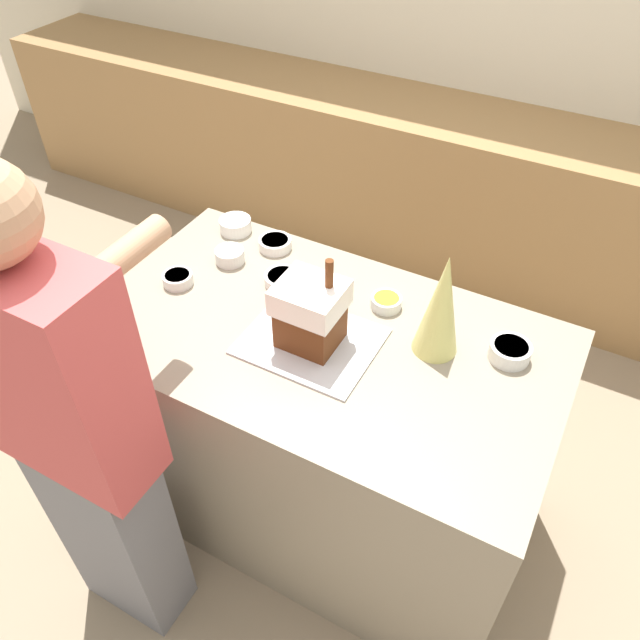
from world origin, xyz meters
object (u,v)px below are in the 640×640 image
candy_bowl_far_left (283,279)px  candy_bowl_center_rear (510,351)px  candy_bowl_near_tray_right (178,278)px  candy_bowl_beside_tree (230,255)px  baking_tray (311,341)px  gingerbread_house (310,313)px  person (81,441)px  candy_bowl_front_corner (386,302)px  candy_bowl_behind_tray (235,225)px  candy_bowl_far_right (275,243)px  decorative_tree (441,305)px

candy_bowl_far_left → candy_bowl_center_rear: 0.77m
candy_bowl_near_tray_right → candy_bowl_beside_tree: bearing=65.8°
baking_tray → candy_bowl_center_rear: 0.59m
baking_tray → candy_bowl_far_left: (-0.22, 0.20, 0.02)m
candy_bowl_far_left → candy_bowl_near_tray_right: 0.35m
gingerbread_house → candy_bowl_center_rear: 0.60m
candy_bowl_near_tray_right → candy_bowl_center_rear: (1.08, 0.19, 0.01)m
candy_bowl_beside_tree → person: size_ratio=0.06×
candy_bowl_front_corner → candy_bowl_behind_tray: 0.68m
candy_bowl_near_tray_right → candy_bowl_far_right: size_ratio=0.86×
candy_bowl_front_corner → candy_bowl_far_left: (-0.35, -0.06, -0.00)m
gingerbread_house → baking_tray: bearing=-150.1°
gingerbread_house → decorative_tree: bearing=24.7°
gingerbread_house → candy_bowl_far_left: (-0.22, 0.20, -0.10)m
candy_bowl_far_right → person: (-0.02, -0.96, -0.05)m
baking_tray → candy_bowl_front_corner: candy_bowl_front_corner is taller
candy_bowl_far_left → candy_bowl_far_right: bearing=128.6°
gingerbread_house → candy_bowl_behind_tray: size_ratio=2.58×
candy_bowl_front_corner → candy_bowl_far_left: size_ratio=0.81×
gingerbread_house → person: 0.72m
candy_bowl_front_corner → candy_bowl_near_tray_right: (-0.67, -0.23, 0.00)m
candy_bowl_center_rear → candy_bowl_beside_tree: bearing=-179.8°
candy_bowl_far_right → person: bearing=-91.5°
candy_bowl_far_right → candy_bowl_beside_tree: bearing=-124.3°
candy_bowl_front_corner → candy_bowl_beside_tree: 0.58m
candy_bowl_behind_tray → candy_bowl_far_right: candy_bowl_behind_tray is taller
baking_tray → decorative_tree: 0.41m
decorative_tree → candy_bowl_far_left: bearing=175.4°
gingerbread_house → candy_bowl_near_tray_right: bearing=176.4°
baking_tray → candy_bowl_behind_tray: bearing=144.3°
candy_bowl_front_corner → candy_bowl_near_tray_right: bearing=-161.2°
candy_bowl_front_corner → person: size_ratio=0.06×
candy_bowl_near_tray_right → candy_bowl_far_left: bearing=28.5°
baking_tray → gingerbread_house: 0.12m
candy_bowl_far_left → candy_bowl_beside_tree: size_ratio=1.20×
decorative_tree → candy_bowl_center_rear: size_ratio=2.80×
candy_bowl_far_left → decorative_tree: bearing=-4.6°
candy_bowl_near_tray_right → candy_bowl_far_right: bearing=61.1°
candy_bowl_behind_tray → candy_bowl_center_rear: bearing=-8.5°
candy_bowl_far_left → candy_bowl_beside_tree: 0.23m
candy_bowl_behind_tray → decorative_tree: bearing=-14.7°
candy_bowl_beside_tree → candy_bowl_center_rear: candy_bowl_center_rear is taller
candy_bowl_front_corner → candy_bowl_far_left: 0.36m
candy_bowl_near_tray_right → candy_bowl_behind_tray: (-0.00, 0.35, 0.01)m
baking_tray → person: bearing=-122.1°
gingerbread_house → candy_bowl_beside_tree: (-0.45, 0.22, -0.09)m
baking_tray → person: 0.70m
candy_bowl_near_tray_right → baking_tray: bearing=-3.6°
decorative_tree → candy_bowl_beside_tree: bearing=175.4°
baking_tray → candy_bowl_behind_tray: 0.66m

